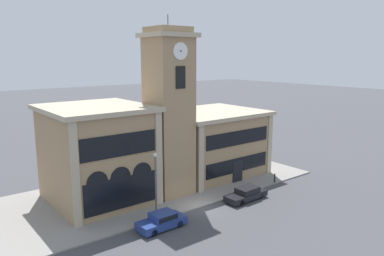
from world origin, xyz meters
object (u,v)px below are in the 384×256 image
Objects in this scene: parked_car_mid at (246,193)px; bollard at (275,178)px; parked_car_near at (162,220)px; street_lamp at (155,176)px.

parked_car_mid reaches higher than bollard.
parked_car_mid is 4.60× the size of bollard.
bollard is (16.79, 1.47, -0.06)m from parked_car_near.
parked_car_near is at bearing -174.99° from bollard.
street_lamp reaches higher than bollard.
parked_car_near reaches higher than bollard.
parked_car_mid is at bearing -10.31° from street_lamp.
bollard is at bearing -176.28° from parked_car_near.
bollard is (6.27, 1.47, -0.03)m from parked_car_mid.
parked_car_near is 3.90m from street_lamp.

